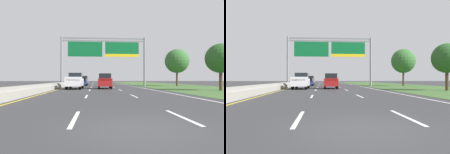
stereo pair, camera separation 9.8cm
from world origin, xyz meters
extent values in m
plane|color=#333335|center=(0.00, 35.00, 0.00)|extent=(220.00, 220.00, 0.00)
cube|color=white|center=(-1.85, 1.50, 0.00)|extent=(0.14, 3.00, 0.01)
cube|color=white|center=(-1.85, 10.50, 0.00)|extent=(0.14, 3.00, 0.01)
cube|color=white|center=(-1.85, 19.50, 0.00)|extent=(0.14, 3.00, 0.01)
cube|color=white|center=(-1.85, 28.50, 0.00)|extent=(0.14, 3.00, 0.01)
cube|color=white|center=(-1.85, 37.50, 0.00)|extent=(0.14, 3.00, 0.01)
cube|color=white|center=(-1.85, 46.50, 0.00)|extent=(0.14, 3.00, 0.01)
cube|color=white|center=(-1.85, 55.50, 0.00)|extent=(0.14, 3.00, 0.01)
cube|color=white|center=(-1.85, 64.50, 0.00)|extent=(0.14, 3.00, 0.01)
cube|color=white|center=(-1.85, 73.50, 0.00)|extent=(0.14, 3.00, 0.01)
cube|color=white|center=(-1.85, 82.50, 0.00)|extent=(0.14, 3.00, 0.01)
cube|color=white|center=(1.85, 1.50, 0.00)|extent=(0.14, 3.00, 0.01)
cube|color=white|center=(1.85, 10.50, 0.00)|extent=(0.14, 3.00, 0.01)
cube|color=white|center=(1.85, 19.50, 0.00)|extent=(0.14, 3.00, 0.01)
cube|color=white|center=(1.85, 28.50, 0.00)|extent=(0.14, 3.00, 0.01)
cube|color=white|center=(1.85, 37.50, 0.00)|extent=(0.14, 3.00, 0.01)
cube|color=white|center=(1.85, 46.50, 0.00)|extent=(0.14, 3.00, 0.01)
cube|color=white|center=(1.85, 55.50, 0.00)|extent=(0.14, 3.00, 0.01)
cube|color=white|center=(1.85, 64.50, 0.00)|extent=(0.14, 3.00, 0.01)
cube|color=white|center=(1.85, 73.50, 0.00)|extent=(0.14, 3.00, 0.01)
cube|color=white|center=(1.85, 82.50, 0.00)|extent=(0.14, 3.00, 0.01)
cube|color=white|center=(5.90, 35.00, 0.00)|extent=(0.16, 106.00, 0.01)
cube|color=gold|center=(-5.90, 35.00, 0.00)|extent=(0.16, 106.00, 0.01)
cube|color=#3D602D|center=(13.95, 35.00, 0.01)|extent=(14.00, 110.00, 0.02)
cube|color=#99968E|center=(-6.60, 35.00, 0.28)|extent=(0.60, 110.00, 0.55)
cube|color=#99968E|center=(-6.60, 35.00, 0.70)|extent=(0.25, 110.00, 0.30)
cylinder|color=gray|center=(-7.05, 31.16, 4.40)|extent=(0.36, 0.36, 8.80)
cylinder|color=gray|center=(7.65, 31.16, 4.40)|extent=(0.36, 0.36, 8.80)
cube|color=gray|center=(0.30, 31.16, 8.58)|extent=(14.70, 0.24, 0.20)
cube|color=gray|center=(0.30, 31.16, 8.13)|extent=(14.70, 0.24, 0.20)
cube|color=#0C602D|center=(-2.95, 30.98, 6.60)|extent=(6.00, 0.12, 2.61)
cube|color=#0C602D|center=(3.55, 30.98, 6.85)|extent=(6.00, 0.12, 2.11)
cube|color=yellow|center=(3.55, 30.98, 5.55)|extent=(6.00, 0.12, 0.50)
cube|color=silver|center=(-3.93, 22.95, 0.92)|extent=(2.08, 5.43, 1.00)
cube|color=black|center=(-3.92, 23.80, 1.81)|extent=(1.75, 1.92, 0.78)
cube|color=#B21414|center=(-3.97, 20.29, 1.22)|extent=(1.68, 0.10, 0.12)
cube|color=silver|center=(-3.95, 21.23, 1.52)|extent=(2.03, 1.97, 0.20)
cylinder|color=black|center=(-4.75, 24.80, 0.42)|extent=(0.31, 0.84, 0.84)
cylinder|color=black|center=(-3.05, 24.78, 0.42)|extent=(0.31, 0.84, 0.84)
cylinder|color=black|center=(-4.81, 21.13, 0.42)|extent=(0.31, 0.84, 0.84)
cylinder|color=black|center=(-3.11, 21.11, 0.42)|extent=(0.31, 0.84, 0.84)
cube|color=slate|center=(-3.91, 44.93, 0.91)|extent=(1.92, 4.71, 1.05)
cube|color=black|center=(-3.91, 44.78, 1.77)|extent=(1.64, 3.01, 0.68)
cube|color=#B21414|center=(-3.91, 42.62, 1.22)|extent=(1.60, 0.09, 0.12)
cylinder|color=black|center=(-4.74, 46.52, 0.38)|extent=(0.26, 0.76, 0.76)
cylinder|color=black|center=(-3.10, 46.53, 0.38)|extent=(0.26, 0.76, 0.76)
cylinder|color=black|center=(-4.73, 43.33, 0.38)|extent=(0.26, 0.76, 0.76)
cylinder|color=black|center=(-3.09, 43.33, 0.38)|extent=(0.26, 0.76, 0.76)
cube|color=maroon|center=(0.16, 23.76, 0.91)|extent=(2.01, 4.74, 1.05)
cube|color=black|center=(0.16, 23.61, 1.77)|extent=(1.70, 3.04, 0.68)
cube|color=#B21414|center=(0.11, 21.45, 1.22)|extent=(1.60, 0.12, 0.12)
cylinder|color=black|center=(-0.62, 25.37, 0.38)|extent=(0.28, 0.77, 0.76)
cylinder|color=black|center=(1.02, 25.34, 0.38)|extent=(0.28, 0.77, 0.76)
cylinder|color=black|center=(-0.70, 22.18, 0.38)|extent=(0.28, 0.77, 0.76)
cylinder|color=black|center=(0.94, 22.14, 0.38)|extent=(0.28, 0.77, 0.76)
cube|color=navy|center=(-3.81, 36.15, 0.69)|extent=(1.83, 4.40, 0.72)
cube|color=black|center=(-3.81, 36.10, 1.31)|extent=(1.57, 2.30, 0.52)
cube|color=#B21414|center=(-3.81, 33.99, 0.91)|extent=(1.53, 0.08, 0.12)
cylinder|color=black|center=(-4.61, 37.65, 0.33)|extent=(0.22, 0.66, 0.66)
cylinder|color=black|center=(-3.01, 37.64, 0.33)|extent=(0.22, 0.66, 0.66)
cylinder|color=black|center=(-4.61, 34.65, 0.33)|extent=(0.22, 0.66, 0.66)
cylinder|color=black|center=(-3.01, 34.65, 0.33)|extent=(0.22, 0.66, 0.66)
cylinder|color=#4C3823|center=(13.30, 17.34, 1.19)|extent=(0.36, 0.36, 2.39)
sphere|color=#285623|center=(13.30, 17.34, 3.76)|extent=(3.43, 3.43, 3.43)
cylinder|color=#4C3823|center=(14.70, 33.71, 1.50)|extent=(0.36, 0.36, 3.00)
sphere|color=#33662D|center=(14.70, 33.71, 4.87)|extent=(4.67, 4.67, 4.67)
camera|label=1|loc=(-1.16, -5.55, 1.33)|focal=33.28mm
camera|label=2|loc=(-1.06, -5.56, 1.33)|focal=33.28mm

